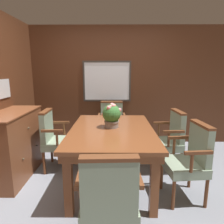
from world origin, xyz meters
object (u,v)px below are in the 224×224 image
at_px(chair_left_far, 55,137).
at_px(potted_plant, 112,115).
at_px(dining_table, 112,135).
at_px(chair_right_far, 170,137).
at_px(chair_right_near, 190,158).
at_px(sideboard_cabinet, 14,145).
at_px(chair_head_near, 109,199).
at_px(chair_head_far, 112,123).

bearing_deg(chair_left_far, potted_plant, -110.46).
xyz_separation_m(dining_table, chair_right_far, (0.90, 0.35, -0.15)).
xyz_separation_m(chair_right_near, sideboard_cabinet, (-2.39, 0.50, -0.04)).
relative_size(chair_right_far, chair_head_near, 1.00).
relative_size(potted_plant, sideboard_cabinet, 0.31).
bearing_deg(chair_head_far, sideboard_cabinet, -143.63).
xyz_separation_m(chair_right_far, chair_head_near, (-0.91, -1.53, 0.00)).
xyz_separation_m(chair_head_far, chair_right_near, (0.96, -1.59, 0.00)).
distance_m(chair_head_far, sideboard_cabinet, 1.80).
xyz_separation_m(chair_left_far, chair_head_near, (0.90, -1.55, 0.00)).
bearing_deg(chair_head_far, chair_right_far, -44.00).
distance_m(chair_left_far, chair_head_near, 1.79).
relative_size(chair_right_near, chair_right_far, 1.00).
bearing_deg(chair_left_far, chair_right_near, -113.57).
relative_size(chair_left_far, chair_right_far, 1.00).
bearing_deg(chair_left_far, sideboard_cabinet, 114.10).
height_order(chair_right_far, potted_plant, potted_plant).
bearing_deg(chair_left_far, chair_head_far, -48.51).
xyz_separation_m(chair_right_far, sideboard_cabinet, (-2.34, -0.24, -0.04)).
height_order(chair_head_near, sideboard_cabinet, sideboard_cabinet).
height_order(chair_right_near, sideboard_cabinet, sideboard_cabinet).
relative_size(chair_left_far, chair_right_near, 1.00).
bearing_deg(chair_right_far, potted_plant, -76.55).
height_order(chair_head_far, chair_right_near, same).
distance_m(chair_left_far, chair_head_far, 1.23).
relative_size(dining_table, sideboard_cabinet, 1.47).
height_order(dining_table, chair_head_near, chair_head_near).
height_order(potted_plant, sideboard_cabinet, potted_plant).
bearing_deg(chair_right_near, chair_left_far, -117.33).
bearing_deg(dining_table, potted_plant, 94.30).
bearing_deg(chair_head_far, chair_head_near, -90.90).
xyz_separation_m(dining_table, chair_right_near, (0.95, -0.38, -0.15)).
bearing_deg(potted_plant, dining_table, -85.70).
distance_m(dining_table, chair_right_near, 1.03).
distance_m(chair_right_far, potted_plant, 1.04).
relative_size(chair_right_far, sideboard_cabinet, 0.86).
xyz_separation_m(chair_right_near, potted_plant, (-0.95, 0.44, 0.42)).
xyz_separation_m(chair_head_far, chair_right_far, (0.92, -0.86, 0.00)).
height_order(chair_right_near, chair_right_far, same).
bearing_deg(chair_right_far, chair_head_far, -137.53).
height_order(chair_left_far, chair_head_far, same).
distance_m(chair_right_near, sideboard_cabinet, 2.44).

